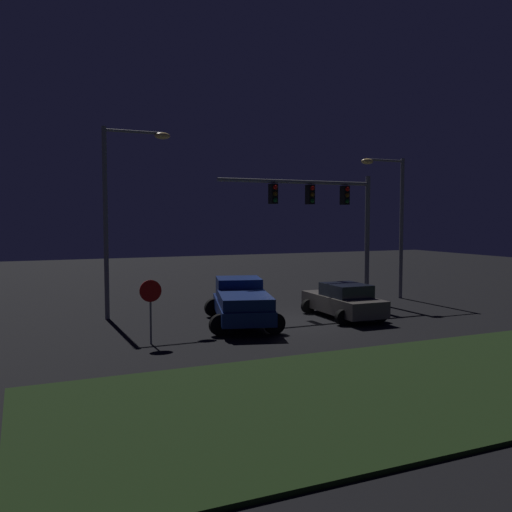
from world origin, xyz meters
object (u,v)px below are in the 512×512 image
(street_lamp_left, at_px, (120,198))
(traffic_signal_gantry, at_px, (327,207))
(street_lamp_right, at_px, (393,210))
(stop_sign, at_px, (151,299))
(pickup_truck, at_px, (241,300))
(car_sedan, at_px, (344,301))

(street_lamp_left, bearing_deg, traffic_signal_gantry, -2.52)
(street_lamp_right, relative_size, stop_sign, 3.38)
(pickup_truck, relative_size, stop_sign, 2.57)
(car_sedan, relative_size, street_lamp_left, 0.54)
(traffic_signal_gantry, distance_m, street_lamp_left, 10.07)
(traffic_signal_gantry, relative_size, stop_sign, 3.73)
(street_lamp_left, distance_m, stop_sign, 6.51)
(street_lamp_left, relative_size, stop_sign, 3.68)
(street_lamp_left, bearing_deg, car_sedan, -23.20)
(pickup_truck, relative_size, traffic_signal_gantry, 0.69)
(traffic_signal_gantry, bearing_deg, street_lamp_left, 177.48)
(street_lamp_left, distance_m, street_lamp_right, 14.39)
(traffic_signal_gantry, bearing_deg, pickup_truck, -153.47)
(street_lamp_left, relative_size, street_lamp_right, 1.09)
(car_sedan, relative_size, street_lamp_right, 0.59)
(car_sedan, bearing_deg, pickup_truck, 85.41)
(car_sedan, distance_m, street_lamp_left, 10.66)
(traffic_signal_gantry, bearing_deg, stop_sign, -153.57)
(car_sedan, height_order, stop_sign, stop_sign)
(street_lamp_right, bearing_deg, street_lamp_left, 179.70)
(pickup_truck, distance_m, traffic_signal_gantry, 7.55)
(street_lamp_left, bearing_deg, stop_sign, -89.17)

